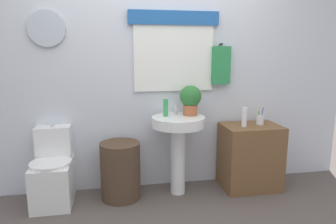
{
  "coord_description": "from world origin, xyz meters",
  "views": [
    {
      "loc": [
        -0.45,
        -2.08,
        1.46
      ],
      "look_at": [
        0.08,
        0.8,
        0.88
      ],
      "focal_mm": 32.57,
      "sensor_mm": 36.0,
      "label": 1
    }
  ],
  "objects_px": {
    "pedestal_sink": "(178,136)",
    "lotion_bottle": "(244,117)",
    "wooden_cabinet": "(250,156)",
    "laundry_hamper": "(121,171)",
    "toothbrush_cup": "(260,120)",
    "toilet": "(53,174)",
    "potted_plant": "(190,99)",
    "soap_bottle": "(166,108)"
  },
  "relations": [
    {
      "from": "laundry_hamper",
      "to": "lotion_bottle",
      "type": "bearing_deg",
      "value": -1.78
    },
    {
      "from": "laundry_hamper",
      "to": "toothbrush_cup",
      "type": "relative_size",
      "value": 3.12
    },
    {
      "from": "wooden_cabinet",
      "to": "toothbrush_cup",
      "type": "distance_m",
      "value": 0.42
    },
    {
      "from": "pedestal_sink",
      "to": "wooden_cabinet",
      "type": "distance_m",
      "value": 0.84
    },
    {
      "from": "laundry_hamper",
      "to": "pedestal_sink",
      "type": "height_order",
      "value": "pedestal_sink"
    },
    {
      "from": "soap_bottle",
      "to": "toothbrush_cup",
      "type": "xyz_separation_m",
      "value": [
        1.02,
        -0.03,
        -0.16
      ]
    },
    {
      "from": "laundry_hamper",
      "to": "wooden_cabinet",
      "type": "bearing_deg",
      "value": 0.0
    },
    {
      "from": "laundry_hamper",
      "to": "soap_bottle",
      "type": "relative_size",
      "value": 3.28
    },
    {
      "from": "laundry_hamper",
      "to": "pedestal_sink",
      "type": "xyz_separation_m",
      "value": [
        0.59,
        0.0,
        0.33
      ]
    },
    {
      "from": "pedestal_sink",
      "to": "wooden_cabinet",
      "type": "relative_size",
      "value": 1.18
    },
    {
      "from": "wooden_cabinet",
      "to": "soap_bottle",
      "type": "relative_size",
      "value": 3.96
    },
    {
      "from": "wooden_cabinet",
      "to": "potted_plant",
      "type": "relative_size",
      "value": 2.26
    },
    {
      "from": "toothbrush_cup",
      "to": "lotion_bottle",
      "type": "bearing_deg",
      "value": -164.08
    },
    {
      "from": "laundry_hamper",
      "to": "pedestal_sink",
      "type": "distance_m",
      "value": 0.68
    },
    {
      "from": "pedestal_sink",
      "to": "soap_bottle",
      "type": "xyz_separation_m",
      "value": [
        -0.12,
        0.05,
        0.28
      ]
    },
    {
      "from": "toilet",
      "to": "pedestal_sink",
      "type": "relative_size",
      "value": 0.92
    },
    {
      "from": "lotion_bottle",
      "to": "toothbrush_cup",
      "type": "height_order",
      "value": "lotion_bottle"
    },
    {
      "from": "laundry_hamper",
      "to": "wooden_cabinet",
      "type": "xyz_separation_m",
      "value": [
        1.39,
        0.0,
        0.06
      ]
    },
    {
      "from": "soap_bottle",
      "to": "lotion_bottle",
      "type": "distance_m",
      "value": 0.83
    },
    {
      "from": "soap_bottle",
      "to": "wooden_cabinet",
      "type": "bearing_deg",
      "value": -3.12
    },
    {
      "from": "pedestal_sink",
      "to": "soap_bottle",
      "type": "height_order",
      "value": "soap_bottle"
    },
    {
      "from": "potted_plant",
      "to": "laundry_hamper",
      "type": "bearing_deg",
      "value": -175.31
    },
    {
      "from": "toothbrush_cup",
      "to": "soap_bottle",
      "type": "bearing_deg",
      "value": 178.32
    },
    {
      "from": "toothbrush_cup",
      "to": "pedestal_sink",
      "type": "bearing_deg",
      "value": -178.73
    },
    {
      "from": "pedestal_sink",
      "to": "toothbrush_cup",
      "type": "bearing_deg",
      "value": 1.27
    },
    {
      "from": "pedestal_sink",
      "to": "laundry_hamper",
      "type": "bearing_deg",
      "value": 180.0
    },
    {
      "from": "wooden_cabinet",
      "to": "toothbrush_cup",
      "type": "bearing_deg",
      "value": 10.77
    },
    {
      "from": "pedestal_sink",
      "to": "toothbrush_cup",
      "type": "xyz_separation_m",
      "value": [
        0.9,
        0.02,
        0.13
      ]
    },
    {
      "from": "soap_bottle",
      "to": "potted_plant",
      "type": "xyz_separation_m",
      "value": [
        0.26,
        0.01,
        0.08
      ]
    },
    {
      "from": "lotion_bottle",
      "to": "potted_plant",
      "type": "bearing_deg",
      "value": 169.75
    },
    {
      "from": "wooden_cabinet",
      "to": "laundry_hamper",
      "type": "bearing_deg",
      "value": 180.0
    },
    {
      "from": "pedestal_sink",
      "to": "lotion_bottle",
      "type": "xyz_separation_m",
      "value": [
        0.69,
        -0.04,
        0.17
      ]
    },
    {
      "from": "pedestal_sink",
      "to": "wooden_cabinet",
      "type": "bearing_deg",
      "value": 0.0
    },
    {
      "from": "laundry_hamper",
      "to": "pedestal_sink",
      "type": "relative_size",
      "value": 0.71
    },
    {
      "from": "toilet",
      "to": "pedestal_sink",
      "type": "height_order",
      "value": "pedestal_sink"
    },
    {
      "from": "wooden_cabinet",
      "to": "toilet",
      "type": "bearing_deg",
      "value": 179.13
    },
    {
      "from": "toilet",
      "to": "laundry_hamper",
      "type": "xyz_separation_m",
      "value": [
        0.65,
        -0.03,
        -0.0
      ]
    },
    {
      "from": "toilet",
      "to": "pedestal_sink",
      "type": "bearing_deg",
      "value": -1.42
    },
    {
      "from": "pedestal_sink",
      "to": "lotion_bottle",
      "type": "bearing_deg",
      "value": -3.3
    },
    {
      "from": "soap_bottle",
      "to": "potted_plant",
      "type": "relative_size",
      "value": 0.57
    },
    {
      "from": "pedestal_sink",
      "to": "lotion_bottle",
      "type": "relative_size",
      "value": 4.05
    },
    {
      "from": "toilet",
      "to": "pedestal_sink",
      "type": "xyz_separation_m",
      "value": [
        1.24,
        -0.03,
        0.33
      ]
    }
  ]
}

